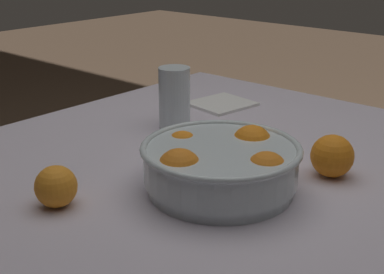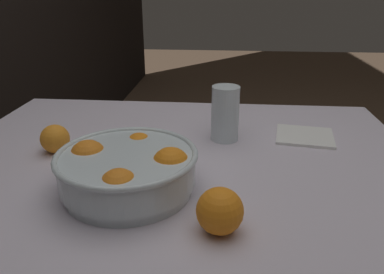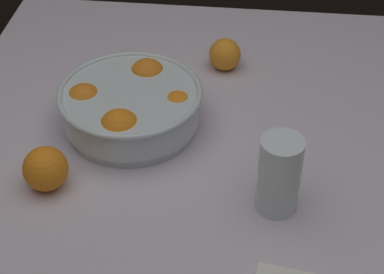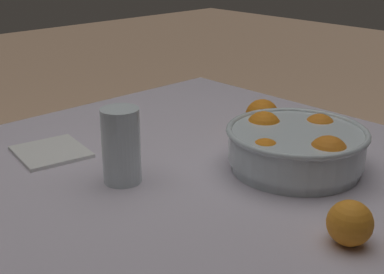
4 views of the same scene
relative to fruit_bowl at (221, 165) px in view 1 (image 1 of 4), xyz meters
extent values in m
cube|color=silver|center=(0.12, -0.08, -0.07)|extent=(1.01, 1.20, 0.03)
cylinder|color=brown|center=(0.56, -0.62, -0.43)|extent=(0.05, 0.05, 0.70)
cylinder|color=silver|center=(0.00, 0.00, -0.04)|extent=(0.26, 0.26, 0.02)
cylinder|color=silver|center=(0.00, 0.00, 0.00)|extent=(0.28, 0.28, 0.06)
torus|color=silver|center=(0.00, 0.00, 0.03)|extent=(0.29, 0.29, 0.01)
sphere|color=orange|center=(0.10, 0.00, 0.01)|extent=(0.07, 0.07, 0.07)
sphere|color=orange|center=(0.02, 0.09, 0.01)|extent=(0.08, 0.08, 0.08)
sphere|color=orange|center=(-0.09, -0.01, 0.01)|extent=(0.08, 0.08, 0.08)
sphere|color=orange|center=(0.00, -0.09, 0.01)|extent=(0.08, 0.08, 0.08)
cylinder|color=#F4A314|center=(0.29, -0.20, 0.00)|extent=(0.07, 0.07, 0.11)
cylinder|color=silver|center=(0.29, -0.20, 0.02)|extent=(0.07, 0.07, 0.15)
sphere|color=orange|center=(-0.12, -0.19, -0.01)|extent=(0.08, 0.08, 0.08)
sphere|color=orange|center=(0.17, 0.23, -0.01)|extent=(0.07, 0.07, 0.07)
cube|color=white|center=(0.33, -0.42, -0.05)|extent=(0.17, 0.17, 0.01)
camera|label=1|loc=(-0.54, 0.70, 0.38)|focal=50.00mm
camera|label=2|loc=(-0.66, -0.19, 0.35)|focal=35.00mm
camera|label=3|loc=(0.23, -1.00, 0.78)|focal=60.00mm
camera|label=4|loc=(0.85, 0.59, 0.40)|focal=50.00mm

